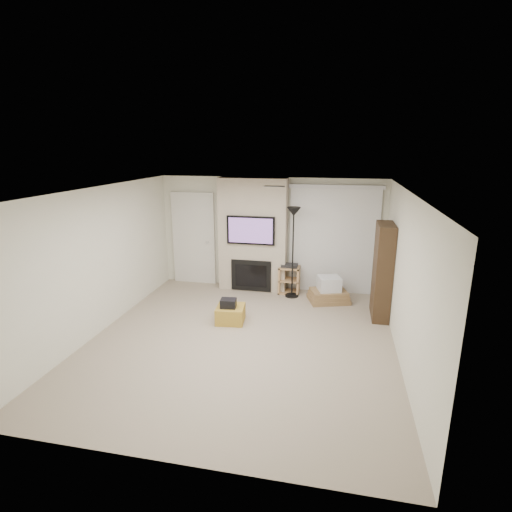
% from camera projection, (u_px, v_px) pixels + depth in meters
% --- Properties ---
extents(floor, '(5.00, 5.50, 0.00)m').
position_uv_depth(floor, '(241.00, 341.00, 6.69)').
color(floor, tan).
rests_on(floor, ground).
extents(ceiling, '(5.00, 5.50, 0.00)m').
position_uv_depth(ceiling, '(240.00, 191.00, 6.02)').
color(ceiling, white).
rests_on(ceiling, wall_back).
extents(wall_back, '(5.00, 0.00, 2.50)m').
position_uv_depth(wall_back, '(270.00, 234.00, 8.95)').
color(wall_back, silver).
rests_on(wall_back, ground).
extents(wall_front, '(5.00, 0.00, 2.50)m').
position_uv_depth(wall_front, '(170.00, 355.00, 3.76)').
color(wall_front, silver).
rests_on(wall_front, ground).
extents(wall_left, '(0.00, 5.50, 2.50)m').
position_uv_depth(wall_left, '(99.00, 261.00, 6.85)').
color(wall_left, silver).
rests_on(wall_left, ground).
extents(wall_right, '(0.00, 5.50, 2.50)m').
position_uv_depth(wall_right, '(406.00, 280.00, 5.86)').
color(wall_right, silver).
rests_on(wall_right, ground).
extents(hvac_vent, '(0.35, 0.18, 0.01)m').
position_uv_depth(hvac_vent, '(274.00, 186.00, 6.70)').
color(hvac_vent, silver).
rests_on(hvac_vent, ceiling).
extents(ottoman, '(0.55, 0.55, 0.30)m').
position_uv_depth(ottoman, '(231.00, 314.00, 7.38)').
color(ottoman, '#AE882E').
rests_on(ottoman, floor).
extents(black_bag, '(0.30, 0.25, 0.16)m').
position_uv_depth(black_bag, '(228.00, 303.00, 7.28)').
color(black_bag, black).
rests_on(black_bag, ottoman).
extents(fireplace_wall, '(1.50, 0.47, 2.50)m').
position_uv_depth(fireplace_wall, '(253.00, 236.00, 8.82)').
color(fireplace_wall, '#BCAC97').
rests_on(fireplace_wall, floor).
extents(entry_door, '(1.02, 0.11, 2.14)m').
position_uv_depth(entry_door, '(194.00, 239.00, 9.32)').
color(entry_door, silver).
rests_on(entry_door, floor).
extents(vertical_blinds, '(1.98, 0.10, 2.37)m').
position_uv_depth(vertical_blinds, '(334.00, 236.00, 8.62)').
color(vertical_blinds, silver).
rests_on(vertical_blinds, floor).
extents(floor_lamp, '(0.29, 0.29, 1.94)m').
position_uv_depth(floor_lamp, '(293.00, 227.00, 8.26)').
color(floor_lamp, black).
rests_on(floor_lamp, floor).
extents(av_stand, '(0.45, 0.38, 0.66)m').
position_uv_depth(av_stand, '(289.00, 278.00, 8.79)').
color(av_stand, tan).
rests_on(av_stand, floor).
extents(box_stack, '(0.95, 0.82, 0.54)m').
position_uv_depth(box_stack, '(329.00, 292.00, 8.34)').
color(box_stack, olive).
rests_on(box_stack, floor).
extents(bookshelf, '(0.30, 0.80, 1.80)m').
position_uv_depth(bookshelf, '(382.00, 271.00, 7.42)').
color(bookshelf, '#302114').
rests_on(bookshelf, floor).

